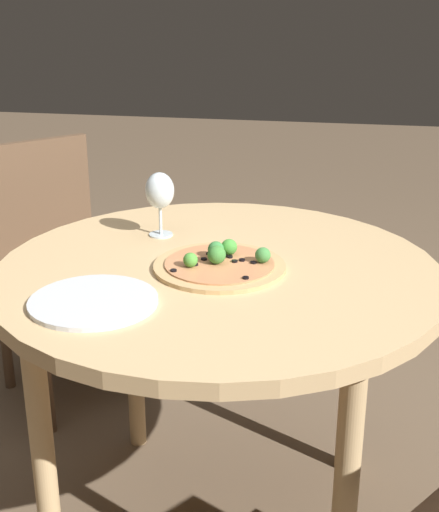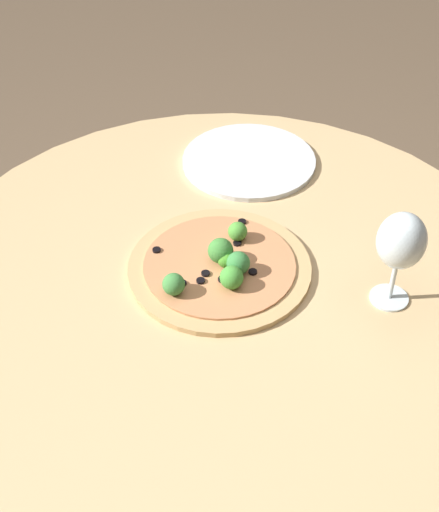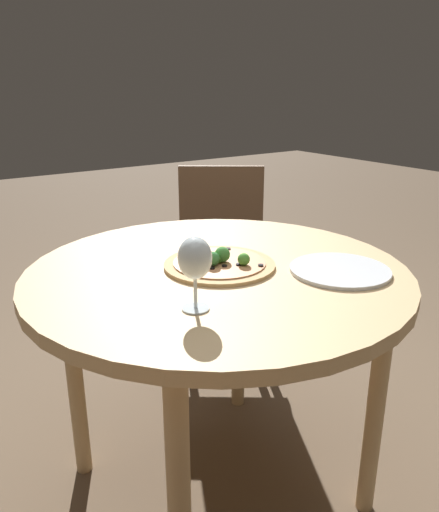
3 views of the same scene
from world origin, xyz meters
The scene contains 6 objects.
ground_plane centered at (0.00, 0.00, 0.00)m, with size 12.00×12.00×0.00m, color brown.
dining_table centered at (0.00, 0.00, 0.66)m, with size 1.02×1.02×0.74m.
chair centered at (0.68, -0.49, 0.47)m, with size 0.56×0.56×0.86m.
pizza centered at (0.01, -0.01, 0.75)m, with size 0.30×0.30×0.06m.
wine_glass centered at (-0.19, 0.19, 0.85)m, with size 0.07×0.07×0.16m.
plate_near centered at (-0.21, -0.25, 0.74)m, with size 0.26×0.26×0.01m.
Camera 3 is at (-1.03, 0.71, 1.20)m, focal length 35.00 mm.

